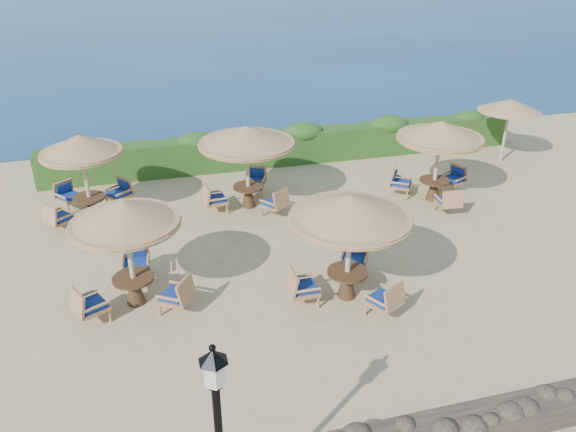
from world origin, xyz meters
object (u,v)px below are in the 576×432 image
at_px(cafe_set_2, 84,166).
at_px(cafe_set_4, 439,145).
at_px(cafe_set_0, 127,235).
at_px(cafe_set_1, 350,225).
at_px(cafe_set_3, 247,148).
at_px(extra_parasol, 510,106).

relative_size(cafe_set_2, cafe_set_4, 0.95).
relative_size(cafe_set_0, cafe_set_1, 0.98).
distance_m(cafe_set_2, cafe_set_4, 10.80).
bearing_deg(cafe_set_2, cafe_set_3, -5.45).
bearing_deg(cafe_set_0, extra_parasol, 23.21).
relative_size(extra_parasol, cafe_set_1, 0.85).
bearing_deg(cafe_set_0, cafe_set_4, 19.62).
bearing_deg(cafe_set_0, cafe_set_2, 103.55).
height_order(extra_parasol, cafe_set_2, cafe_set_2).
xyz_separation_m(cafe_set_1, cafe_set_2, (-6.05, 5.96, -0.22)).
height_order(cafe_set_1, cafe_set_2, same).
height_order(cafe_set_1, cafe_set_4, same).
relative_size(extra_parasol, cafe_set_2, 0.91).
relative_size(extra_parasol, cafe_set_0, 0.87).
xyz_separation_m(cafe_set_1, cafe_set_3, (-1.26, 5.51, 0.03)).
bearing_deg(cafe_set_4, cafe_set_0, -160.38).
xyz_separation_m(extra_parasol, cafe_set_4, (-4.21, -2.49, -0.28)).
distance_m(extra_parasol, cafe_set_2, 14.94).
xyz_separation_m(cafe_set_0, cafe_set_4, (9.51, 3.39, 0.07)).
bearing_deg(cafe_set_0, cafe_set_1, -12.11).
bearing_deg(extra_parasol, cafe_set_2, -176.31).
height_order(cafe_set_1, cafe_set_3, same).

